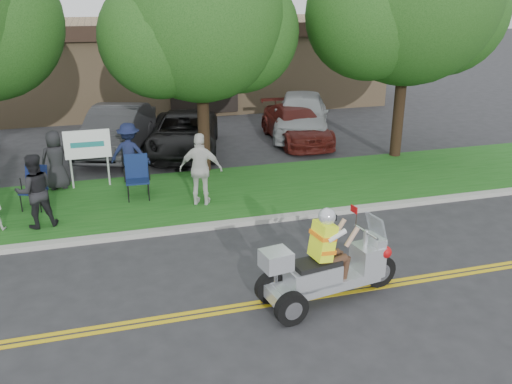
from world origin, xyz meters
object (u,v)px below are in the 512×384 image
object	(u,v)px
lawn_chair_b	(137,174)
parked_car_left	(116,130)
parked_car_mid	(184,134)
parked_car_far_right	(302,114)
trike_scooter	(326,270)
spectator_adult_mid	(35,191)
parked_car_right	(296,124)
lawn_chair_a	(35,184)
spectator_adult_right	(201,169)

from	to	relation	value
lawn_chair_b	parked_car_left	size ratio (longest dim) A/B	0.24
parked_car_left	parked_car_mid	xyz separation A→B (m)	(2.23, -0.69, -0.11)
parked_car_mid	parked_car_far_right	size ratio (longest dim) A/B	0.99
trike_scooter	lawn_chair_b	world-z (taller)	trike_scooter
spectator_adult_mid	parked_car_mid	bearing A→B (deg)	-139.53
trike_scooter	parked_car_right	distance (m)	11.17
lawn_chair_a	spectator_adult_mid	bearing A→B (deg)	-63.01
lawn_chair_a	lawn_chair_b	distance (m)	2.56
spectator_adult_right	parked_car_far_right	world-z (taller)	spectator_adult_right
parked_car_left	parked_car_far_right	size ratio (longest dim) A/B	0.97
lawn_chair_a	parked_car_far_right	distance (m)	10.69
trike_scooter	spectator_adult_mid	bearing A→B (deg)	128.70
parked_car_mid	spectator_adult_mid	bearing A→B (deg)	-114.88
parked_car_far_right	parked_car_right	bearing A→B (deg)	-101.72
trike_scooter	parked_car_right	bearing A→B (deg)	63.48
parked_car_left	parked_car_right	distance (m)	6.51
lawn_chair_a	parked_car_mid	distance (m)	6.16
spectator_adult_mid	parked_car_left	xyz separation A→B (m)	(2.10, 6.25, -0.19)
lawn_chair_a	parked_car_right	bearing A→B (deg)	48.43
spectator_adult_mid	parked_car_mid	size ratio (longest dim) A/B	0.36
parked_car_left	parked_car_right	bearing A→B (deg)	15.90
parked_car_far_right	parked_car_mid	bearing A→B (deg)	-145.08
trike_scooter	parked_car_mid	size ratio (longest dim) A/B	0.57
lawn_chair_a	parked_car_left	bearing A→B (deg)	86.31
lawn_chair_a	parked_car_far_right	bearing A→B (deg)	50.81
parked_car_far_right	trike_scooter	bearing A→B (deg)	-86.64
trike_scooter	lawn_chair_a	bearing A→B (deg)	122.47
lawn_chair_a	lawn_chair_b	bearing A→B (deg)	21.10
lawn_chair_b	spectator_adult_mid	distance (m)	2.77
trike_scooter	parked_car_far_right	world-z (taller)	trike_scooter
lawn_chair_b	parked_car_right	bearing A→B (deg)	39.30
trike_scooter	parked_car_left	xyz separation A→B (m)	(-3.20, 11.02, 0.15)
parked_car_right	spectator_adult_right	bearing A→B (deg)	-128.46
parked_car_left	spectator_adult_right	bearing A→B (deg)	-53.33
parked_car_left	parked_car_far_right	world-z (taller)	parked_car_far_right
spectator_adult_mid	parked_car_right	size ratio (longest dim) A/B	0.40
spectator_adult_mid	parked_car_mid	xyz separation A→B (m)	(4.33, 5.56, -0.31)
lawn_chair_b	parked_car_mid	bearing A→B (deg)	68.44
lawn_chair_b	parked_car_left	world-z (taller)	parked_car_left
parked_car_left	parked_car_far_right	bearing A→B (deg)	22.39
spectator_adult_mid	parked_car_mid	world-z (taller)	spectator_adult_mid
spectator_adult_right	parked_car_left	xyz separation A→B (m)	(-1.88, 5.89, -0.25)
parked_car_left	spectator_adult_mid	bearing A→B (deg)	-89.60
parked_car_left	parked_car_mid	distance (m)	2.34
lawn_chair_a	spectator_adult_right	world-z (taller)	spectator_adult_right
parked_car_mid	parked_car_far_right	world-z (taller)	parked_car_far_right
lawn_chair_a	parked_car_left	size ratio (longest dim) A/B	0.22
spectator_adult_mid	parked_car_left	bearing A→B (deg)	-120.14
parked_car_right	parked_car_far_right	world-z (taller)	parked_car_far_right
parked_car_left	parked_car_far_right	xyz separation A→B (m)	(7.01, 0.42, 0.05)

